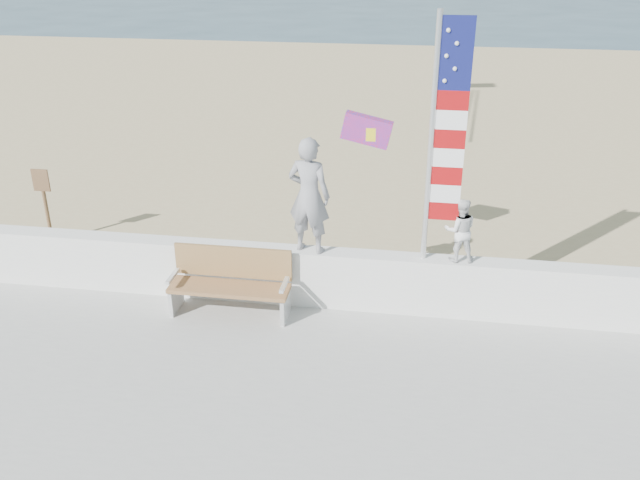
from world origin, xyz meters
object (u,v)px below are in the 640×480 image
at_px(bench, 231,281).
at_px(flag, 441,132).
at_px(child, 460,230).
at_px(adult, 309,196).

height_order(bench, flag, flag).
bearing_deg(child, flag, -6.86).
height_order(child, flag, flag).
height_order(adult, bench, adult).
relative_size(child, flag, 0.27).
bearing_deg(flag, adult, 179.99).
height_order(adult, child, adult).
xyz_separation_m(adult, child, (2.20, 0.00, -0.40)).
height_order(child, bench, child).
bearing_deg(adult, flag, -167.58).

